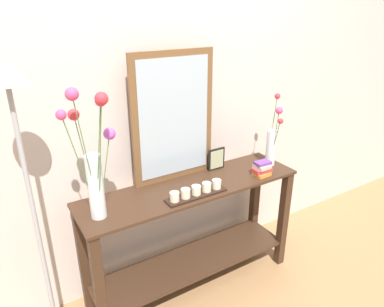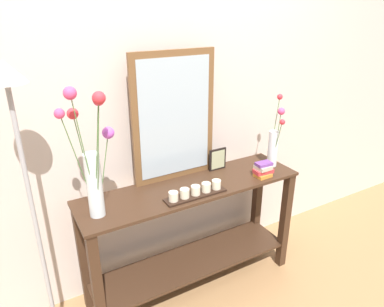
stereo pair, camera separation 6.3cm
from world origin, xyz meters
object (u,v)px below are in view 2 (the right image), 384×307
object	(u,v)px
mirror_leaning	(174,118)
book_stack	(263,170)
tall_vase_left	(92,164)
vase_right	(274,143)
candle_tray	(196,192)
picture_frame_small	(218,159)
console_table	(192,227)
floor_lamp	(25,173)

from	to	relation	value
mirror_leaning	book_stack	world-z (taller)	mirror_leaning
book_stack	tall_vase_left	bearing A→B (deg)	176.64
vase_right	candle_tray	xyz separation A→B (m)	(-0.69, -0.11, -0.14)
tall_vase_left	picture_frame_small	distance (m)	0.93
vase_right	tall_vase_left	bearing A→B (deg)	-178.46
console_table	floor_lamp	xyz separation A→B (m)	(-0.92, -0.01, 0.63)
mirror_leaning	picture_frame_small	distance (m)	0.45
tall_vase_left	book_stack	world-z (taller)	tall_vase_left
floor_lamp	candle_tray	bearing A→B (deg)	-7.26
tall_vase_left	floor_lamp	world-z (taller)	floor_lamp
console_table	picture_frame_small	world-z (taller)	picture_frame_small
console_table	book_stack	size ratio (longest dim) A/B	11.10
vase_right	console_table	bearing A→B (deg)	178.55
tall_vase_left	candle_tray	size ratio (longest dim) A/B	1.85
mirror_leaning	floor_lamp	world-z (taller)	floor_lamp
mirror_leaning	tall_vase_left	xyz separation A→B (m)	(-0.58, -0.22, -0.10)
candle_tray	picture_frame_small	bearing A→B (deg)	37.50
console_table	vase_right	world-z (taller)	vase_right
vase_right	candle_tray	distance (m)	0.72
mirror_leaning	candle_tray	xyz separation A→B (m)	(-0.01, -0.29, -0.38)
picture_frame_small	tall_vase_left	bearing A→B (deg)	-168.98
tall_vase_left	vase_right	world-z (taller)	tall_vase_left
console_table	picture_frame_small	distance (m)	0.49
mirror_leaning	candle_tray	bearing A→B (deg)	-92.63
vase_right	floor_lamp	size ratio (longest dim) A/B	0.31
tall_vase_left	floor_lamp	bearing A→B (deg)	172.67
picture_frame_small	book_stack	size ratio (longest dim) A/B	1.17
console_table	picture_frame_small	size ratio (longest dim) A/B	9.48
tall_vase_left	picture_frame_small	bearing A→B (deg)	11.02
console_table	book_stack	xyz separation A→B (m)	(0.48, -0.11, 0.36)
console_table	mirror_leaning	size ratio (longest dim) A/B	1.78
mirror_leaning	book_stack	xyz separation A→B (m)	(0.51, -0.28, -0.36)
console_table	tall_vase_left	distance (m)	0.87
vase_right	book_stack	world-z (taller)	vase_right
console_table	mirror_leaning	xyz separation A→B (m)	(-0.03, 0.17, 0.72)
tall_vase_left	vase_right	xyz separation A→B (m)	(1.26, 0.03, -0.14)
book_stack	floor_lamp	size ratio (longest dim) A/B	0.08
console_table	mirror_leaning	world-z (taller)	mirror_leaning
vase_right	floor_lamp	bearing A→B (deg)	179.79
picture_frame_small	candle_tray	bearing A→B (deg)	-142.50
book_stack	vase_right	bearing A→B (deg)	30.27
tall_vase_left	floor_lamp	distance (m)	0.31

